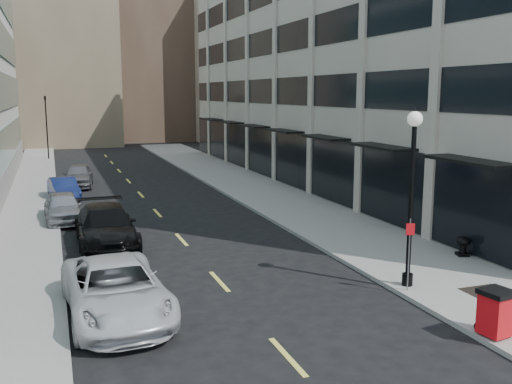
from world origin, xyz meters
TOP-DOWN VIEW (x-y plane):
  - sidewalk_right at (7.50, 20.00)m, footprint 5.00×80.00m
  - sidewalk_left at (-6.50, 20.00)m, footprint 3.00×80.00m
  - building_right at (16.94, 26.99)m, footprint 15.30×46.50m
  - skyline_tan_near at (-4.00, 68.00)m, footprint 14.00×18.00m
  - skyline_brown at (8.00, 72.00)m, footprint 12.00×16.00m
  - skyline_stone at (18.00, 66.00)m, footprint 10.00×14.00m
  - grate_far at (7.60, 3.80)m, footprint 1.40×1.00m
  - road_centerline at (0.00, 17.00)m, footprint 0.15×68.20m
  - traffic_signal at (-5.50, 48.00)m, footprint 0.66×0.66m
  - car_white_van at (-3.65, 6.00)m, footprint 2.97×5.95m
  - car_black_pickup at (-3.20, 14.00)m, footprint 2.37×5.84m
  - car_silver_sedan at (-4.80, 19.46)m, footprint 1.92×4.45m
  - car_blue_sedan at (-4.62, 25.78)m, footprint 1.96×4.21m
  - car_grey_sedan at (-3.56, 30.49)m, footprint 2.35×4.83m
  - trash_bin at (5.40, 1.00)m, footprint 0.88×0.92m
  - lamppost at (5.58, 5.13)m, footprint 0.48×0.48m
  - sign_post at (5.30, 4.72)m, footprint 0.27×0.11m
  - urn_planter at (9.60, 7.35)m, footprint 0.57×0.57m

SIDE VIEW (x-z plane):
  - road_centerline at x=0.00m, z-range 0.00..0.01m
  - sidewalk_right at x=7.50m, z-range 0.00..0.15m
  - sidewalk_left at x=-6.50m, z-range 0.00..0.15m
  - grate_far at x=7.60m, z-range 0.15..0.16m
  - urn_planter at x=9.60m, z-range 0.23..1.02m
  - car_blue_sedan at x=-4.62m, z-range 0.00..1.34m
  - car_silver_sedan at x=-4.80m, z-range 0.00..1.50m
  - car_grey_sedan at x=-3.56m, z-range 0.00..1.59m
  - car_white_van at x=-3.65m, z-range 0.00..1.62m
  - trash_bin at x=5.40m, z-range 0.20..1.44m
  - car_black_pickup at x=-3.20m, z-range 0.00..1.69m
  - sign_post at x=5.30m, z-range 0.49..2.84m
  - lamppost at x=5.58m, z-range 0.65..6.45m
  - traffic_signal at x=-5.50m, z-range 2.23..9.21m
  - building_right at x=16.94m, z-range -0.13..18.12m
  - skyline_stone at x=18.00m, z-range 0.00..20.00m
  - skyline_tan_near at x=-4.00m, z-range 0.00..28.00m
  - skyline_brown at x=8.00m, z-range 0.00..34.00m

